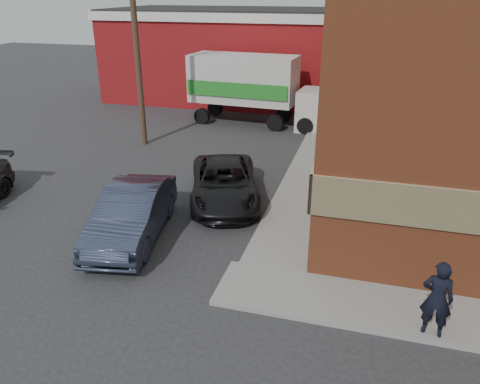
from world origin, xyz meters
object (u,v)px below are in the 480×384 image
Objects in this scene: warehouse at (239,54)px; sedan at (132,213)px; man at (437,299)px; suv_a at (224,183)px; utility_pole at (136,39)px; box_truck at (256,86)px.

warehouse is 19.55m from sedan.
man is 0.36× the size of suv_a.
warehouse is 3.53× the size of sedan.
suv_a is at bearing -75.80° from warehouse.
utility_pole is at bearing -33.21° from man.
sedan is 0.63× the size of box_truck.
box_truck is (4.20, 4.82, -2.68)m from utility_pole.
sedan is at bearing -83.28° from warehouse.
suv_a is 10.14m from box_truck.
box_truck reaches higher than man.
warehouse is 2.21× the size of box_truck.
utility_pole is 5.21× the size of man.
warehouse is at bearing 85.23° from suv_a.
box_truck is (2.70, -6.18, -0.75)m from warehouse.
man is at bearing -59.94° from suv_a.
sedan is (-8.06, 2.25, -0.22)m from man.
warehouse reaches higher than man.
suv_a is at bearing -78.27° from box_truck.
utility_pole reaches higher than man.
utility_pole is at bearing 104.19° from sedan.
utility_pole is at bearing -127.21° from box_truck.
warehouse is 1.81× the size of utility_pole.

